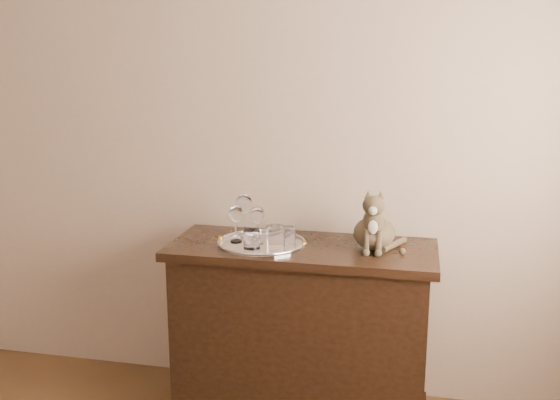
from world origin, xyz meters
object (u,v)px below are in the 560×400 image
(wine_glass_a, at_px, (244,215))
(tumbler_b, at_px, (252,239))
(tumbler_c, at_px, (288,236))
(wine_glass_d, at_px, (257,224))
(tray, at_px, (262,244))
(wine_glass_c, at_px, (236,223))
(sideboard, at_px, (301,333))
(tumbler_a, at_px, (276,236))
(cat, at_px, (375,218))

(wine_glass_a, bearing_deg, tumbler_b, -64.54)
(wine_glass_a, bearing_deg, tumbler_c, -20.32)
(wine_glass_d, height_order, tumbler_c, wine_glass_d)
(tray, xyz_separation_m, wine_glass_d, (-0.02, 0.00, 0.09))
(tray, relative_size, wine_glass_c, 2.34)
(wine_glass_d, bearing_deg, tumbler_b, -93.07)
(tray, relative_size, wine_glass_a, 1.94)
(sideboard, height_order, tumbler_a, tumbler_a)
(sideboard, relative_size, tumbler_c, 14.75)
(sideboard, xyz_separation_m, wine_glass_a, (-0.28, 0.06, 0.54))
(tumbler_c, distance_m, cat, 0.39)
(tray, xyz_separation_m, wine_glass_a, (-0.11, 0.09, 0.11))
(tray, bearing_deg, tumbler_a, -24.83)
(sideboard, relative_size, tumbler_a, 12.88)
(tray, height_order, wine_glass_a, wine_glass_a)
(tumbler_a, bearing_deg, wine_glass_a, 146.02)
(tray, height_order, tumbler_b, tumbler_b)
(wine_glass_d, height_order, tumbler_b, wine_glass_d)
(sideboard, distance_m, tray, 0.47)
(wine_glass_a, relative_size, wine_glass_d, 1.20)
(wine_glass_d, bearing_deg, tray, -1.00)
(wine_glass_c, distance_m, wine_glass_d, 0.10)
(wine_glass_a, relative_size, tumbler_a, 2.21)
(tumbler_c, bearing_deg, cat, 7.91)
(wine_glass_c, distance_m, tumbler_a, 0.20)
(wine_glass_d, xyz_separation_m, tumbler_c, (0.14, 0.00, -0.05))
(sideboard, relative_size, tumbler_b, 14.52)
(tumbler_b, relative_size, tumbler_c, 1.02)
(tumbler_a, xyz_separation_m, tumbler_c, (0.05, 0.04, -0.01))
(wine_glass_a, xyz_separation_m, wine_glass_d, (0.09, -0.09, -0.02))
(tray, bearing_deg, wine_glass_d, 179.00)
(tray, bearing_deg, wine_glass_a, 140.72)
(sideboard, distance_m, cat, 0.65)
(tumbler_b, bearing_deg, wine_glass_a, 115.46)
(sideboard, relative_size, wine_glass_c, 7.01)
(tumbler_c, bearing_deg, tumbler_b, -148.59)
(wine_glass_c, height_order, tumbler_b, wine_glass_c)
(tray, height_order, wine_glass_c, wine_glass_c)
(tray, height_order, wine_glass_d, wine_glass_d)
(sideboard, bearing_deg, tumbler_a, -149.71)
(sideboard, height_order, tumbler_c, tumbler_c)
(wine_glass_a, height_order, tumbler_c, wine_glass_a)
(wine_glass_c, relative_size, tumbler_a, 1.84)
(wine_glass_d, relative_size, tumbler_b, 2.09)
(wine_glass_a, bearing_deg, sideboard, -11.13)
(tumbler_c, bearing_deg, sideboard, 24.24)
(wine_glass_c, bearing_deg, wine_glass_d, -1.60)
(wine_glass_a, xyz_separation_m, tumbler_b, (0.08, -0.17, -0.06))
(tray, height_order, tumbler_c, tumbler_c)
(wine_glass_c, bearing_deg, tumbler_a, -10.67)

